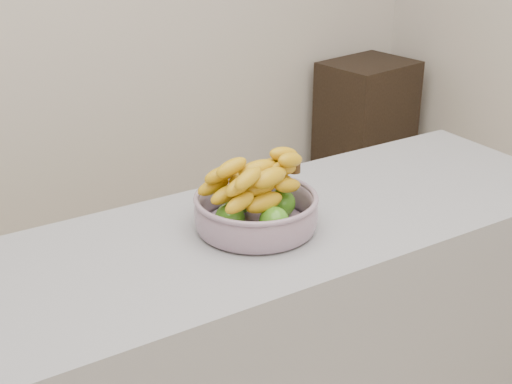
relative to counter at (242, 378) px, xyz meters
The scene contains 3 objects.
counter is the anchor object (origin of this frame).
cabinet 2.19m from the counter, 41.10° to the left, with size 0.46×0.37×0.82m, color black.
fruit_bowl 0.51m from the counter, ahead, with size 0.31×0.31×0.18m.
Camera 1 is at (-0.81, -1.02, 1.71)m, focal length 50.00 mm.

